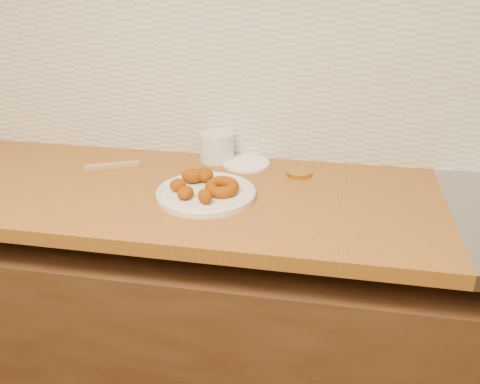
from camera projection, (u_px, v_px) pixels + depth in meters
name	position (u px, v px, depth m)	size (l,w,h in m)	color
wall_back	(280.00, 15.00, 1.51)	(4.00, 0.02, 2.70)	#BBAD8D
base_cabinet	(259.00, 338.00, 1.64)	(3.60, 0.60, 0.77)	#50341C
butcher_block	(50.00, 184.00, 1.54)	(2.30, 0.62, 0.04)	#9B6821
backsplash	(278.00, 66.00, 1.56)	(3.60, 0.02, 0.60)	beige
donut_plate	(206.00, 193.00, 1.41)	(0.28, 0.28, 0.02)	silver
ring_donut	(222.00, 187.00, 1.39)	(0.10, 0.10, 0.03)	#823100
fried_dough_chunks	(194.00, 182.00, 1.42)	(0.15, 0.21, 0.04)	#823100
plastic_tub	(217.00, 147.00, 1.65)	(0.11, 0.11, 0.09)	silver
tub_lid	(246.00, 163.00, 1.63)	(0.15, 0.15, 0.01)	white
brass_jar_lid	(299.00, 173.00, 1.55)	(0.08, 0.08, 0.01)	#B6902F
wooden_utensil	(113.00, 165.00, 1.61)	(0.17, 0.02, 0.01)	tan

